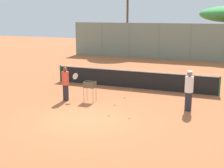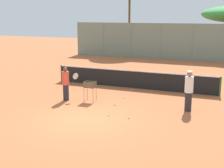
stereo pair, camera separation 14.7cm
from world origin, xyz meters
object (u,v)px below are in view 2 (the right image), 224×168
at_px(player_red_cap, 66,83).
at_px(ball_cart, 90,86).
at_px(tennis_net, 133,79).
at_px(player_white_outfit, 189,90).

xyz_separation_m(player_red_cap, ball_cart, (1.19, 0.31, -0.11)).
relative_size(tennis_net, player_white_outfit, 5.40).
bearing_deg(ball_cart, player_red_cap, -165.51).
bearing_deg(ball_cart, player_white_outfit, 3.29).
height_order(player_white_outfit, ball_cart, player_white_outfit).
bearing_deg(player_white_outfit, tennis_net, 29.68).
bearing_deg(player_white_outfit, ball_cart, 74.05).
height_order(player_red_cap, ball_cart, player_red_cap).
distance_m(player_white_outfit, ball_cart, 4.87).
bearing_deg(player_red_cap, ball_cart, -35.27).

